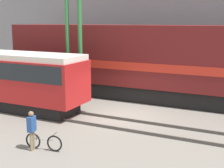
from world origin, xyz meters
The scene contains 10 objects.
ground_plane centered at (0.00, 0.00, 0.00)m, with size 120.00×120.00×0.00m, color gray.
track_near centered at (0.00, -1.48, 0.07)m, with size 60.00×1.50×0.14m.
track_far centered at (0.00, 4.02, 0.07)m, with size 60.00×1.51×0.14m.
building_backdrop centered at (0.00, 11.68, 4.96)m, with size 40.82×6.00×9.91m.
freight_locomotive centered at (-0.28, 4.02, 2.52)m, with size 18.91×3.04×5.39m.
streetcar centered at (-6.37, -1.48, 1.88)m, with size 9.22×2.54×3.28m.
bicycle centered at (-0.89, -5.58, 0.34)m, with size 1.61×0.44×0.72m.
person centered at (-1.28, -5.79, 0.97)m, with size 0.27×0.39×1.61m.
utility_pole_center centered at (-4.24, 1.27, 4.09)m, with size 0.23×0.23×8.18m.
utility_pole_right centered at (-3.33, 1.27, 4.88)m, with size 0.26×0.26×9.77m.
Camera 1 is at (6.64, -14.88, 5.05)m, focal length 50.00 mm.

